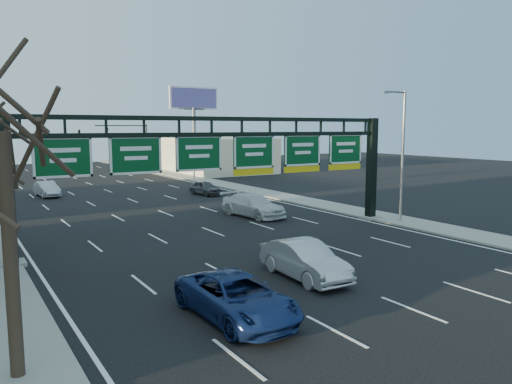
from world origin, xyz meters
TOP-DOWN VIEW (x-y plane):
  - ground at (0.00, 0.00)m, footprint 160.00×160.00m
  - sidewalk_right at (12.80, 20.00)m, footprint 3.00×120.00m
  - lane_markings at (0.00, 20.00)m, footprint 21.60×120.00m
  - sign_gantry at (0.16, 8.00)m, footprint 24.60×1.20m
  - building_right_distant at (20.00, 50.00)m, footprint 12.00×20.00m
  - tree_near at (-12.80, -4.00)m, footprint 3.60×3.60m
  - streetlight_near at (12.47, 6.00)m, footprint 2.15×0.22m
  - streetlight_far at (12.47, 40.00)m, footprint 2.15×0.22m
  - billboard_right at (15.00, 44.98)m, footprint 7.00×0.50m
  - traffic_signal_mast at (5.69, 55.00)m, footprint 10.16×0.54m
  - car_blue_suv at (-5.85, -3.36)m, footprint 2.69×5.52m
  - car_silver_sedan at (-1.04, -0.90)m, footprint 1.91×4.99m
  - car_white_wagon at (5.05, 13.33)m, footprint 3.20×5.98m
  - car_grey_far at (7.26, 25.89)m, footprint 2.06×4.16m
  - car_silver_distant at (-6.12, 32.76)m, footprint 1.96×4.51m

SIDE VIEW (x-z plane):
  - ground at x=0.00m, z-range 0.00..0.00m
  - lane_markings at x=0.00m, z-range 0.00..0.01m
  - sidewalk_right at x=12.80m, z-range 0.00..0.12m
  - car_grey_far at x=7.26m, z-range 0.00..1.37m
  - car_silver_distant at x=-6.12m, z-range 0.00..1.44m
  - car_blue_suv at x=-5.85m, z-range 0.00..1.51m
  - car_silver_sedan at x=-1.04m, z-range 0.00..1.62m
  - car_white_wagon at x=5.05m, z-range 0.00..1.65m
  - building_right_distant at x=20.00m, z-range 0.00..5.00m
  - sign_gantry at x=0.16m, z-range 1.03..8.23m
  - streetlight_near at x=12.47m, z-range 0.58..9.58m
  - streetlight_far at x=12.47m, z-range 0.58..9.58m
  - traffic_signal_mast at x=5.69m, z-range 2.00..9.00m
  - tree_near at x=-12.80m, z-range 3.05..11.91m
  - billboard_right at x=15.00m, z-range 3.06..15.06m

